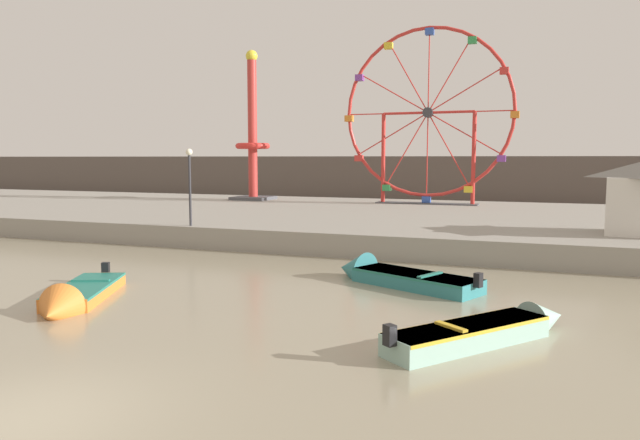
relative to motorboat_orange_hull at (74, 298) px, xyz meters
The scene contains 9 objects.
ground_plane 7.89m from the motorboat_orange_hull, 52.65° to the right, with size 240.00×240.00×0.00m, color gray.
quay_promenade 21.97m from the motorboat_orange_hull, 77.41° to the left, with size 110.00×22.07×1.03m, color gray.
distant_town_skyline 46.24m from the motorboat_orange_hull, 84.05° to the left, with size 140.00×3.00×4.40m, color #564C47.
motorboat_orange_hull is the anchor object (origin of this frame).
motorboat_teal_painted 10.01m from the motorboat_orange_hull, 39.02° to the left, with size 5.62×3.53×1.37m.
motorboat_seafoam 11.64m from the motorboat_orange_hull, ahead, with size 4.12×4.98×1.07m.
ferris_wheel_red_frame 29.50m from the motorboat_orange_hull, 80.32° to the left, with size 12.00×1.20×12.16m.
drop_tower_red_tower 29.60m from the motorboat_orange_hull, 107.01° to the left, with size 2.80×2.80×11.31m.
promenade_lamp_near 11.79m from the motorboat_orange_hull, 106.04° to the left, with size 0.32×0.32×3.65m.
Camera 1 is at (7.87, -6.96, 4.25)m, focal length 33.45 mm.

